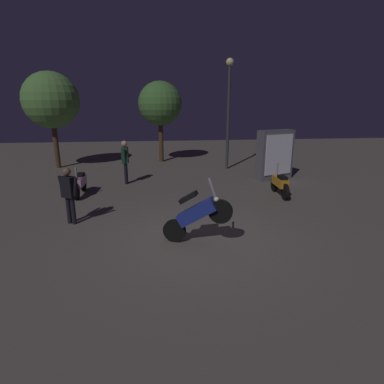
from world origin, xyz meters
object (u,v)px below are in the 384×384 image
Objects in this scene: person_rider_beside at (125,158)px; person_bystander_far at (69,191)px; kiosk_billboard at (275,155)px; motorcycle_orange_parked_left at (280,184)px; motorcycle_blue_foreground at (197,214)px; streetlamp_near at (229,101)px; motorcycle_pink_parked_right at (80,183)px.

person_rider_beside reaches higher than person_bystander_far.
person_rider_beside is 6.28m from kiosk_billboard.
person_rider_beside reaches higher than motorcycle_orange_parked_left.
kiosk_billboard is at bearing -14.31° from motorcycle_orange_parked_left.
motorcycle_blue_foreground is 9.21m from streetlamp_near.
motorcycle_pink_parked_right is 7.92m from streetlamp_near.
streetlamp_near is (5.87, 6.78, 2.33)m from person_bystander_far.
person_bystander_far is at bearing -130.86° from streetlamp_near.
kiosk_billboard is (7.41, 4.42, 0.12)m from person_bystander_far.
motorcycle_blue_foreground is at bearing 37.34° from kiosk_billboard.
motorcycle_orange_parked_left is 0.32× the size of streetlamp_near.
motorcycle_blue_foreground is at bearing 112.32° from person_rider_beside.
person_bystander_far reaches higher than motorcycle_pink_parked_right.
motorcycle_orange_parked_left is 7.04m from person_bystander_far.
motorcycle_pink_parked_right is 0.94× the size of person_rider_beside.
motorcycle_orange_parked_left is 6.10m from person_rider_beside.
person_rider_beside is 1.11× the size of person_bystander_far.
person_bystander_far is 8.63m from kiosk_billboard.
motorcycle_pink_parked_right is (-7.11, 0.84, 0.00)m from motorcycle_orange_parked_left.
motorcycle_blue_foreground is 3.68m from person_bystander_far.
streetlamp_near reaches higher than motorcycle_pink_parked_right.
person_bystander_far is 9.27m from streetlamp_near.
motorcycle_pink_parked_right is 2.89m from person_bystander_far.
kiosk_billboard reaches higher than motorcycle_blue_foreground.
kiosk_billboard is (0.68, 2.44, 0.61)m from motorcycle_orange_parked_left.
streetlamp_near is at bearing 122.78° from motorcycle_pink_parked_right.
person_bystander_far is at bearing 12.31° from kiosk_billboard.
person_bystander_far is at bearing 78.03° from person_rider_beside.
kiosk_billboard reaches higher than person_rider_beside.
motorcycle_orange_parked_left is 0.79× the size of kiosk_billboard.
person_rider_beside is (-2.14, 6.00, 0.31)m from motorcycle_blue_foreground.
motorcycle_orange_parked_left is 2.60m from kiosk_billboard.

